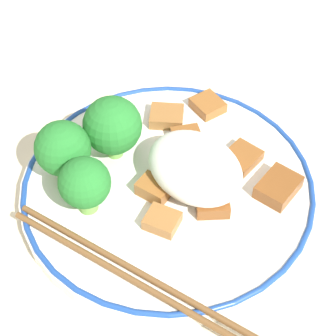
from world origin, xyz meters
TOP-DOWN VIEW (x-y plane):
  - ground_plane at (0.00, 0.00)m, footprint 3.00×3.00m
  - plate at (0.00, 0.00)m, footprint 0.26×0.26m
  - rice_mound at (-0.02, -0.02)m, footprint 0.09×0.07m
  - broccoli_back_left at (0.06, 0.01)m, footprint 0.05×0.05m
  - broccoli_back_center at (0.07, 0.06)m, footprint 0.05×0.05m
  - broccoli_back_right at (0.03, 0.07)m, footprint 0.04×0.04m
  - meat_near_front at (0.04, -0.09)m, footprint 0.03×0.03m
  - meat_near_left at (-0.04, -0.01)m, footprint 0.04×0.04m
  - meat_near_right at (0.02, -0.05)m, footprint 0.03×0.03m
  - meat_near_back at (-0.03, -0.06)m, footprint 0.03×0.03m
  - meat_on_rice_edge at (-0.00, 0.02)m, footprint 0.03×0.03m
  - meat_mid_left at (0.06, -0.05)m, footprint 0.04×0.04m
  - meat_mid_right at (-0.03, 0.03)m, footprint 0.03×0.03m
  - meat_far_scatter at (-0.07, -0.06)m, footprint 0.03×0.04m
  - chopsticks at (-0.05, 0.08)m, footprint 0.24×0.07m

SIDE VIEW (x-z plane):
  - ground_plane at x=0.00m, z-range 0.00..0.00m
  - plate at x=0.00m, z-range 0.00..0.02m
  - chopsticks at x=-0.05m, z-range 0.01..0.02m
  - meat_near_back at x=-0.03m, z-range 0.01..0.02m
  - meat_near_front at x=0.04m, z-range 0.01..0.02m
  - meat_mid_right at x=-0.03m, z-range 0.01..0.03m
  - meat_mid_left at x=0.06m, z-range 0.01..0.03m
  - meat_near_left at x=-0.04m, z-range 0.01..0.03m
  - meat_near_right at x=0.02m, z-range 0.01..0.03m
  - meat_far_scatter at x=-0.07m, z-range 0.01..0.03m
  - meat_on_rice_edge at x=0.00m, z-range 0.01..0.03m
  - rice_mound at x=-0.02m, z-range 0.01..0.06m
  - broccoli_back_right at x=0.03m, z-range 0.02..0.07m
  - broccoli_back_center at x=0.07m, z-range 0.02..0.08m
  - broccoli_back_left at x=0.06m, z-range 0.02..0.08m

